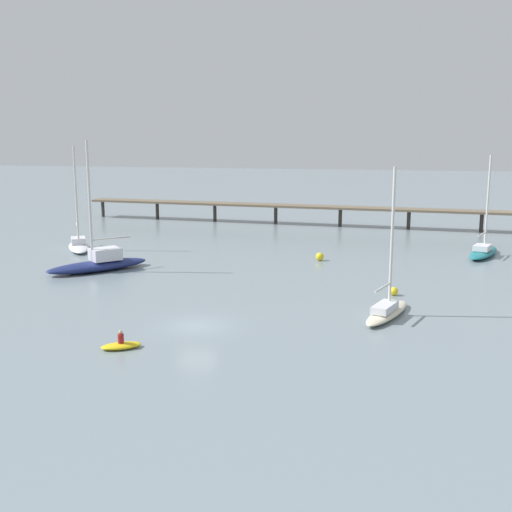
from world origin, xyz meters
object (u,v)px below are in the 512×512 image
sailboat_teal (483,250)px  sailboat_navy (99,262)px  pier (399,202)px  mooring_buoy_far (320,257)px  mooring_buoy_near (394,291)px  sailboat_cream (387,308)px  dinghy_yellow (121,345)px  sailboat_white (79,244)px

sailboat_teal → sailboat_navy: 39.23m
pier → mooring_buoy_far: bearing=-107.0°
mooring_buoy_near → pier: bearing=90.1°
sailboat_cream → dinghy_yellow: size_ratio=4.03×
sailboat_teal → sailboat_navy: bearing=-156.2°
sailboat_cream → pier: bearing=89.6°
sailboat_white → dinghy_yellow: sailboat_white is taller
sailboat_navy → mooring_buoy_near: sailboat_navy is taller
dinghy_yellow → mooring_buoy_near: (15.55, 16.50, 0.12)m
dinghy_yellow → mooring_buoy_far: bearing=74.6°
sailboat_white → mooring_buoy_far: bearing=-0.2°
pier → mooring_buoy_near: size_ratio=100.02×
sailboat_white → pier: bearing=35.4°
sailboat_cream → sailboat_white: sailboat_white is taller
sailboat_teal → sailboat_white: bearing=-171.8°
pier → mooring_buoy_far: pier is taller
sailboat_teal → sailboat_cream: bearing=-110.2°
sailboat_navy → dinghy_yellow: bearing=-59.6°
sailboat_teal → dinghy_yellow: bearing=-124.6°
pier → mooring_buoy_far: size_ratio=82.17×
sailboat_cream → mooring_buoy_near: size_ratio=15.44×
sailboat_navy → mooring_buoy_near: 27.21m
mooring_buoy_near → mooring_buoy_far: 14.63m
sailboat_cream → sailboat_navy: bearing=160.8°
sailboat_navy → sailboat_white: sailboat_navy is taller
sailboat_cream → dinghy_yellow: bearing=-145.9°
sailboat_cream → mooring_buoy_far: 20.08m
sailboat_cream → sailboat_white: size_ratio=0.91×
sailboat_cream → sailboat_teal: bearing=69.8°
sailboat_navy → mooring_buoy_far: size_ratio=14.70×
pier → dinghy_yellow: (-15.50, -53.59, -3.36)m
pier → mooring_buoy_far: 25.86m
sailboat_teal → sailboat_white: size_ratio=0.92×
pier → sailboat_cream: sailboat_cream is taller
sailboat_navy → mooring_buoy_far: (19.50, 9.46, -0.38)m
pier → sailboat_white: 42.32m
sailboat_white → mooring_buoy_near: 36.72m
dinghy_yellow → mooring_buoy_far: dinghy_yellow is taller
sailboat_white → mooring_buoy_near: size_ratio=17.04×
dinghy_yellow → sailboat_teal: bearing=55.4°
pier → sailboat_teal: (8.91, -18.21, -2.96)m
sailboat_teal → sailboat_cream: size_ratio=1.01×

